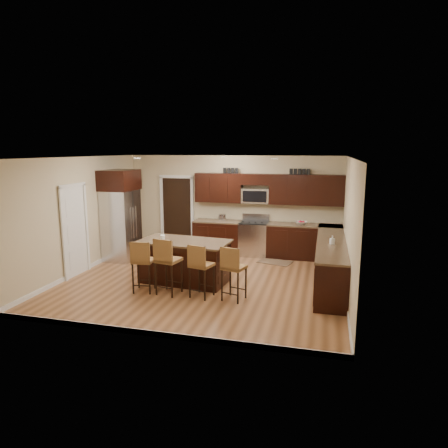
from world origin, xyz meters
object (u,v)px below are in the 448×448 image
(range, at_px, (254,238))
(stool_extra, at_px, (233,267))
(island, at_px, (185,262))
(stool_left, at_px, (142,260))
(stool_right, at_px, (200,265))
(stool_mid, at_px, (167,260))
(refrigerator, at_px, (121,214))

(range, bearing_deg, stool_extra, -86.79)
(island, distance_m, stool_extra, 1.54)
(stool_left, height_order, stool_right, stool_left)
(range, bearing_deg, stool_mid, -108.52)
(stool_right, xyz_separation_m, stool_extra, (0.65, 0.00, 0.00))
(island, xyz_separation_m, stool_extra, (1.27, -0.84, 0.24))
(range, xyz_separation_m, stool_right, (-0.46, -3.42, 0.20))
(stool_extra, bearing_deg, range, 107.77)
(island, relative_size, refrigerator, 0.86)
(stool_mid, distance_m, stool_right, 0.69)
(stool_mid, xyz_separation_m, stool_extra, (1.34, 0.01, -0.05))
(stool_mid, height_order, stool_right, stool_mid)
(island, xyz_separation_m, stool_mid, (-0.07, -0.85, 0.29))
(stool_mid, relative_size, refrigerator, 0.49)
(stool_mid, bearing_deg, island, 96.18)
(island, xyz_separation_m, refrigerator, (-2.22, 1.32, 0.77))
(stool_left, relative_size, stool_mid, 0.93)
(stool_mid, xyz_separation_m, stool_right, (0.69, 0.01, -0.05))
(stool_left, distance_m, stool_right, 1.22)
(refrigerator, bearing_deg, range, 20.87)
(island, height_order, stool_mid, stool_mid)
(island, relative_size, stool_extra, 1.90)
(stool_left, bearing_deg, stool_right, -7.22)
(island, height_order, stool_extra, stool_extra)
(stool_right, bearing_deg, stool_left, -165.36)
(island, xyz_separation_m, stool_left, (-0.59, -0.84, 0.24))
(stool_mid, relative_size, stool_extra, 1.08)
(stool_mid, relative_size, stool_right, 1.08)
(range, relative_size, stool_right, 1.04)
(range, xyz_separation_m, stool_left, (-1.67, -3.42, 0.20))
(range, height_order, island, range)
(refrigerator, bearing_deg, stool_extra, -31.72)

